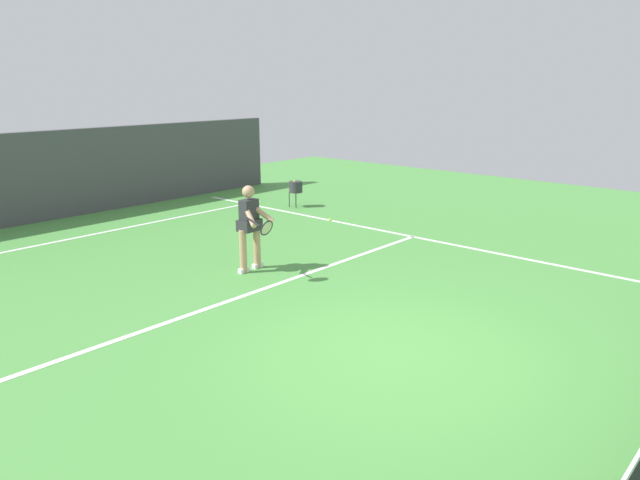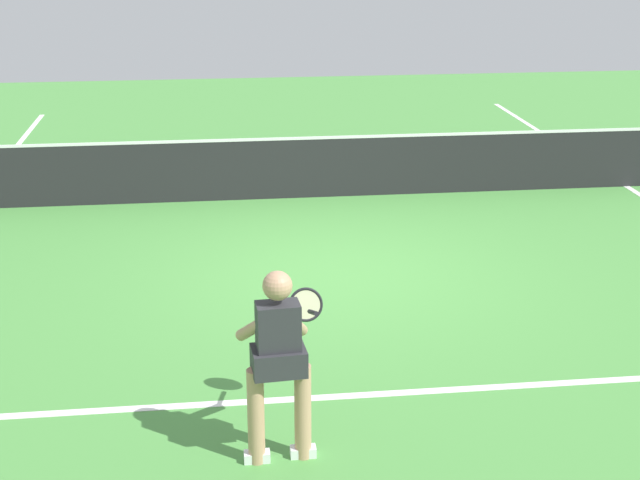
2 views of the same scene
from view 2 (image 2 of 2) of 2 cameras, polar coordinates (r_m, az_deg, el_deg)
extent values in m
plane|color=#4C9342|center=(10.90, 1.19, -2.03)|extent=(28.42, 28.42, 0.00)
cube|color=white|center=(8.24, 4.12, -9.41)|extent=(9.93, 0.10, 0.01)
cube|color=#232326|center=(13.72, -0.64, 4.42)|extent=(10.45, 0.02, 0.88)
cube|color=white|center=(13.61, -0.65, 6.30)|extent=(10.45, 0.02, 0.04)
cylinder|color=tan|center=(7.12, -3.97, -10.79)|extent=(0.13, 0.13, 0.78)
cylinder|color=tan|center=(7.17, -1.06, -10.53)|extent=(0.13, 0.13, 0.78)
cube|color=white|center=(7.30, -3.90, -13.17)|extent=(0.20, 0.10, 0.08)
cube|color=white|center=(7.35, -1.05, -12.90)|extent=(0.20, 0.10, 0.08)
cube|color=#2D2D33|center=(6.84, -2.59, -5.94)|extent=(0.33, 0.22, 0.52)
cube|color=#2D2D33|center=(6.93, -2.56, -7.44)|extent=(0.42, 0.31, 0.20)
sphere|color=tan|center=(6.68, -2.64, -2.83)|extent=(0.22, 0.22, 0.22)
cylinder|color=tan|center=(6.95, -4.01, -5.37)|extent=(0.31, 0.46, 0.37)
cylinder|color=tan|center=(6.99, -1.56, -5.18)|extent=(0.25, 0.48, 0.37)
cylinder|color=black|center=(7.28, -0.45, -4.49)|extent=(0.06, 0.30, 0.14)
torus|color=black|center=(7.57, -0.88, -4.01)|extent=(0.29, 0.14, 0.28)
cylinder|color=beige|center=(7.57, -0.88, -4.01)|extent=(0.25, 0.11, 0.23)
camera|label=1|loc=(15.65, 21.50, 15.61)|focal=33.16mm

